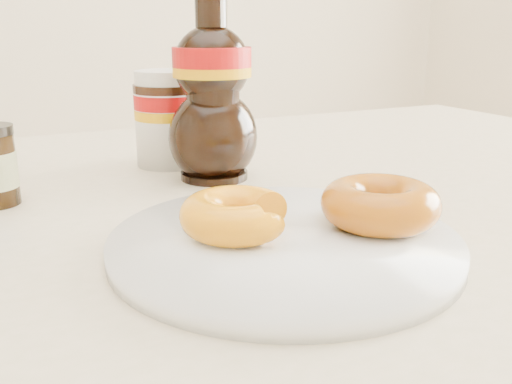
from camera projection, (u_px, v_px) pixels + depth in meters
name	position (u px, v px, depth m)	size (l,w,h in m)	color
dining_table	(224.00, 277.00, 0.60)	(1.40, 0.90, 0.75)	beige
plate	(284.00, 242.00, 0.44)	(0.27, 0.27, 0.01)	white
donut_bitten	(236.00, 215.00, 0.44)	(0.09, 0.09, 0.03)	orange
donut_whole	(380.00, 204.00, 0.46)	(0.10, 0.10, 0.03)	#914B09
nutella_jar	(168.00, 115.00, 0.70)	(0.08, 0.08, 0.12)	white
syrup_bottle	(213.00, 91.00, 0.63)	(0.10, 0.09, 0.20)	black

